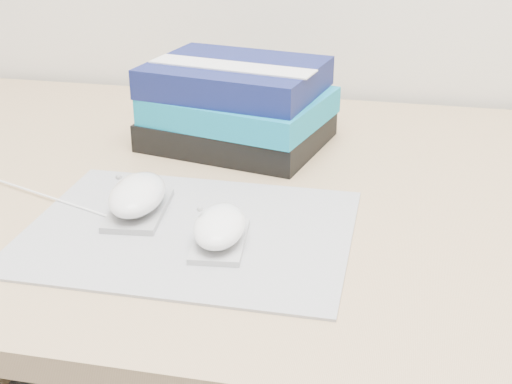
% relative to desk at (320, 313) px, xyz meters
% --- Properties ---
extents(desk, '(1.60, 0.80, 0.73)m').
position_rel_desk_xyz_m(desk, '(0.00, 0.00, 0.00)').
color(desk, tan).
rests_on(desk, ground).
extents(mousepad, '(0.37, 0.29, 0.00)m').
position_rel_desk_xyz_m(mousepad, '(-0.13, -0.22, 0.24)').
color(mousepad, gray).
rests_on(mousepad, desk).
extents(mouse_rear, '(0.08, 0.12, 0.05)m').
position_rel_desk_xyz_m(mouse_rear, '(-0.20, -0.19, 0.26)').
color(mouse_rear, '#9B9B9E').
rests_on(mouse_rear, mousepad).
extents(mouse_front, '(0.07, 0.11, 0.04)m').
position_rel_desk_xyz_m(mouse_front, '(-0.09, -0.24, 0.26)').
color(mouse_front, '#AEAEB1').
rests_on(mouse_front, mousepad).
extents(usb_cable, '(0.20, 0.08, 0.00)m').
position_rel_desk_xyz_m(usb_cable, '(-0.33, -0.17, 0.24)').
color(usb_cable, white).
rests_on(usb_cable, mousepad).
extents(book_stack, '(0.29, 0.25, 0.12)m').
position_rel_desk_xyz_m(book_stack, '(-0.15, 0.08, 0.30)').
color(book_stack, black).
rests_on(book_stack, desk).
extents(pouch, '(0.12, 0.09, 0.10)m').
position_rel_desk_xyz_m(pouch, '(-0.21, 0.08, 0.28)').
color(pouch, black).
rests_on(pouch, desk).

